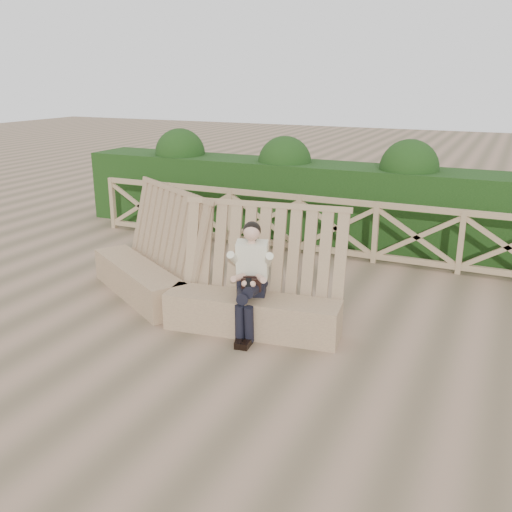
% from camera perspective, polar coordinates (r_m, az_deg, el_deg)
% --- Properties ---
extents(ground, '(60.00, 60.00, 0.00)m').
position_cam_1_polar(ground, '(7.48, -0.27, -7.58)').
color(ground, brown).
rests_on(ground, ground).
extents(bench, '(4.35, 1.85, 1.62)m').
position_cam_1_polar(bench, '(8.01, -6.19, -2.75)').
color(bench, '#7E6248').
rests_on(bench, ground).
extents(woman, '(0.52, 0.89, 1.44)m').
position_cam_1_polar(woman, '(7.20, -0.56, -1.86)').
color(woman, black).
rests_on(woman, ground).
extents(guardrail, '(10.10, 0.09, 1.10)m').
position_cam_1_polar(guardrail, '(10.38, 7.98, 2.79)').
color(guardrail, '#7E6749').
rests_on(guardrail, ground).
extents(hedge, '(12.00, 1.20, 1.50)m').
position_cam_1_polar(hedge, '(11.46, 9.82, 5.13)').
color(hedge, black).
rests_on(hedge, ground).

